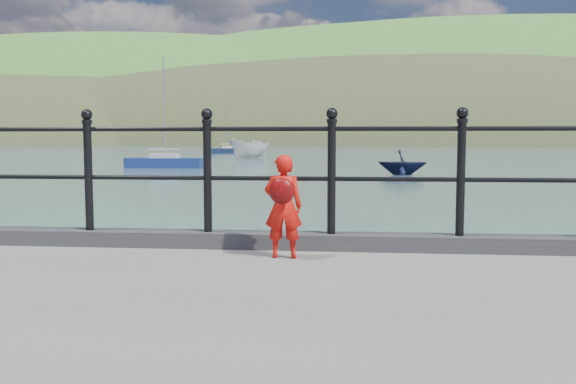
# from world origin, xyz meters

# --- Properties ---
(ground) EXTENTS (600.00, 600.00, 0.00)m
(ground) POSITION_xyz_m (0.00, 0.00, 0.00)
(ground) COLOR #2D4251
(ground) RESTS_ON ground
(kerb) EXTENTS (60.00, 0.30, 0.15)m
(kerb) POSITION_xyz_m (0.00, -0.15, 1.07)
(kerb) COLOR #28282B
(kerb) RESTS_ON quay
(railing) EXTENTS (18.11, 0.11, 1.20)m
(railing) POSITION_xyz_m (0.00, -0.15, 1.82)
(railing) COLOR black
(railing) RESTS_ON kerb
(far_shore) EXTENTS (830.00, 200.00, 156.00)m
(far_shore) POSITION_xyz_m (38.34, 239.41, -22.57)
(far_shore) COLOR #333A21
(far_shore) RESTS_ON ground
(child) EXTENTS (0.35, 0.30, 0.92)m
(child) POSITION_xyz_m (0.19, -0.62, 1.47)
(child) COLOR red
(child) RESTS_ON quay
(launch_white) EXTENTS (4.59, 5.55, 2.05)m
(launch_white) POSITION_xyz_m (-9.06, 53.59, 1.03)
(launch_white) COLOR silver
(launch_white) RESTS_ON ground
(launch_navy) EXTENTS (3.09, 2.80, 1.41)m
(launch_navy) POSITION_xyz_m (3.77, 29.23, 0.70)
(launch_navy) COLOR black
(launch_navy) RESTS_ON ground
(sailboat_left) EXTENTS (5.45, 4.19, 7.73)m
(sailboat_left) POSITION_xyz_m (-16.15, 77.54, 0.34)
(sailboat_left) COLOR black
(sailboat_left) RESTS_ON ground
(sailboat_port) EXTENTS (5.43, 1.82, 7.92)m
(sailboat_port) POSITION_xyz_m (-12.11, 35.72, 0.34)
(sailboat_port) COLOR navy
(sailboat_port) RESTS_ON ground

